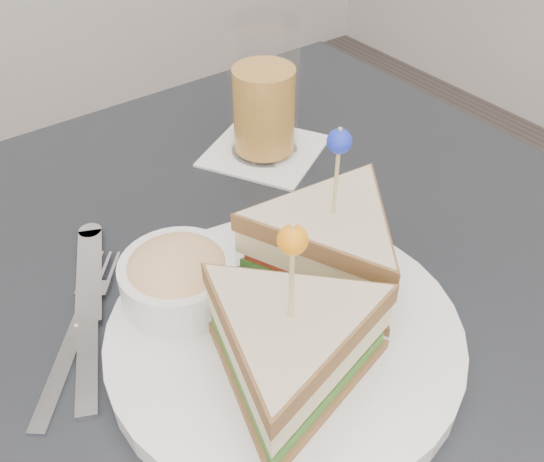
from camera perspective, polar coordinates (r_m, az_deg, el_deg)
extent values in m
cube|color=black|center=(0.58, -0.20, -5.87)|extent=(0.80, 0.80, 0.03)
cylinder|color=black|center=(1.19, 3.35, -1.56)|extent=(0.04, 0.04, 0.72)
cylinder|color=white|center=(0.51, 1.17, -10.11)|extent=(0.36, 0.36, 0.02)
cylinder|color=white|center=(0.50, 1.18, -9.27)|extent=(0.36, 0.36, 0.01)
cylinder|color=#D2BE78|center=(0.39, 1.85, -4.71)|extent=(0.00, 0.00, 0.09)
sphere|color=orange|center=(0.36, 1.96, -0.84)|extent=(0.02, 0.02, 0.02)
cylinder|color=#D2BE78|center=(0.48, 6.06, 4.86)|extent=(0.00, 0.00, 0.09)
sphere|color=#1A2BC5|center=(0.46, 6.36, 8.39)|extent=(0.02, 0.02, 0.02)
cylinder|color=white|center=(0.51, -8.77, -4.83)|extent=(0.12, 0.12, 0.04)
ellipsoid|color=#E0B772|center=(0.50, -8.93, -3.61)|extent=(0.11, 0.11, 0.04)
cube|color=silver|center=(0.53, -19.00, -11.76)|extent=(0.09, 0.11, 0.00)
cube|color=silver|center=(0.58, -16.53, -5.21)|extent=(0.03, 0.03, 0.00)
cube|color=silver|center=(0.52, -16.94, -11.77)|extent=(0.06, 0.10, 0.01)
cube|color=silver|center=(0.59, -16.82, -3.82)|extent=(0.07, 0.12, 0.00)
cylinder|color=silver|center=(0.64, -16.74, -0.01)|extent=(0.03, 0.03, 0.00)
cube|color=white|center=(0.74, -0.71, 7.56)|extent=(0.17, 0.17, 0.00)
cylinder|color=gold|center=(0.71, -0.75, 11.36)|extent=(0.10, 0.10, 0.10)
cylinder|color=white|center=(0.70, -0.76, 13.14)|extent=(0.11, 0.11, 0.16)
cube|color=white|center=(0.70, -1.06, 15.15)|extent=(0.03, 0.03, 0.02)
cube|color=white|center=(0.68, -0.73, 13.87)|extent=(0.02, 0.02, 0.02)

